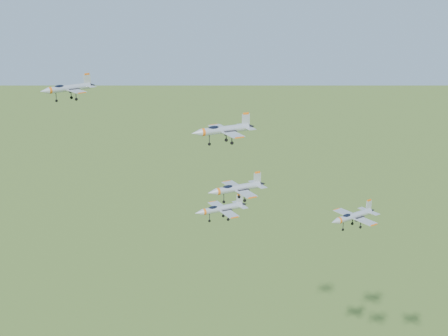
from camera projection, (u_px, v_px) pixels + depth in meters
jet_lead at (68, 88)px, 114.81m from camera, size 11.14×9.21×2.98m
jet_left_high at (223, 130)px, 116.96m from camera, size 13.25×11.10×3.55m
jet_right_high at (236, 188)px, 109.07m from camera, size 11.55×9.66×3.09m
jet_left_low at (221, 209)px, 136.28m from camera, size 12.89×10.77×3.45m
jet_right_low at (353, 216)px, 125.35m from camera, size 12.31×10.11×3.30m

